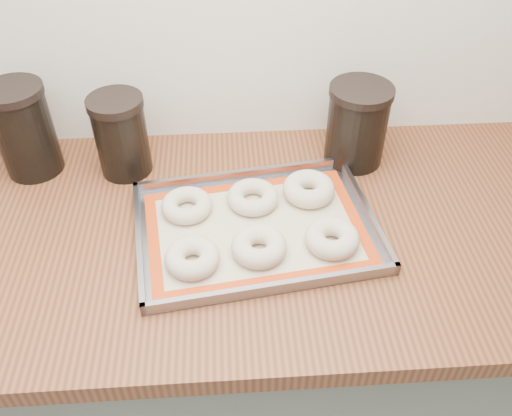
{
  "coord_description": "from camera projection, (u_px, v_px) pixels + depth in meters",
  "views": [
    {
      "loc": [
        0.14,
        0.9,
        1.65
      ],
      "look_at": [
        0.19,
        1.66,
        0.96
      ],
      "focal_mm": 38.0,
      "sensor_mm": 36.0,
      "label": 1
    }
  ],
  "objects": [
    {
      "name": "canister_mid",
      "position": [
        121.0,
        135.0,
        1.15
      ],
      "size": [
        0.12,
        0.12,
        0.18
      ],
      "color": "black",
      "rests_on": "countertop"
    },
    {
      "name": "canister_right",
      "position": [
        357.0,
        125.0,
        1.18
      ],
      "size": [
        0.14,
        0.14,
        0.18
      ],
      "color": "black",
      "rests_on": "countertop"
    },
    {
      "name": "bagel_front_left",
      "position": [
        192.0,
        258.0,
        0.98
      ],
      "size": [
        0.11,
        0.11,
        0.04
      ],
      "primitive_type": "torus",
      "rotation": [
        0.0,
        0.0,
        -0.08
      ],
      "color": "beige",
      "rests_on": "baking_mat"
    },
    {
      "name": "baking_mat",
      "position": [
        256.0,
        229.0,
        1.06
      ],
      "size": [
        0.46,
        0.34,
        0.0
      ],
      "rotation": [
        0.0,
        0.0,
        0.14
      ],
      "color": "#C6B793",
      "rests_on": "baking_tray"
    },
    {
      "name": "countertop",
      "position": [
        163.0,
        236.0,
        1.08
      ],
      "size": [
        3.06,
        0.68,
        0.04
      ],
      "primitive_type": "cube",
      "color": "brown",
      "rests_on": "cabinet"
    },
    {
      "name": "bagel_back_left",
      "position": [
        187.0,
        205.0,
        1.09
      ],
      "size": [
        0.11,
        0.11,
        0.03
      ],
      "primitive_type": "torus",
      "rotation": [
        0.0,
        0.0,
        -0.09
      ],
      "color": "beige",
      "rests_on": "baking_mat"
    },
    {
      "name": "baking_tray",
      "position": [
        256.0,
        228.0,
        1.06
      ],
      "size": [
        0.5,
        0.39,
        0.03
      ],
      "rotation": [
        0.0,
        0.0,
        0.14
      ],
      "color": "gray",
      "rests_on": "countertop"
    },
    {
      "name": "canister_left",
      "position": [
        24.0,
        130.0,
        1.14
      ],
      "size": [
        0.13,
        0.13,
        0.2
      ],
      "color": "black",
      "rests_on": "countertop"
    },
    {
      "name": "bagel_front_mid",
      "position": [
        259.0,
        246.0,
        1.0
      ],
      "size": [
        0.12,
        0.12,
        0.04
      ],
      "primitive_type": "torus",
      "rotation": [
        0.0,
        0.0,
        0.19
      ],
      "color": "beige",
      "rests_on": "baking_mat"
    },
    {
      "name": "bagel_back_mid",
      "position": [
        253.0,
        197.0,
        1.1
      ],
      "size": [
        0.11,
        0.11,
        0.03
      ],
      "primitive_type": "torus",
      "rotation": [
        0.0,
        0.0,
        0.08
      ],
      "color": "beige",
      "rests_on": "baking_mat"
    },
    {
      "name": "bagel_front_right",
      "position": [
        332.0,
        238.0,
        1.01
      ],
      "size": [
        0.13,
        0.13,
        0.04
      ],
      "primitive_type": "torus",
      "rotation": [
        0.0,
        0.0,
        0.39
      ],
      "color": "beige",
      "rests_on": "baking_mat"
    },
    {
      "name": "cabinet",
      "position": [
        183.0,
        360.0,
        1.38
      ],
      "size": [
        3.0,
        0.65,
        0.86
      ],
      "primitive_type": "cube",
      "color": "slate",
      "rests_on": "floor"
    },
    {
      "name": "bagel_back_right",
      "position": [
        309.0,
        189.0,
        1.12
      ],
      "size": [
        0.12,
        0.12,
        0.04
      ],
      "primitive_type": "torus",
      "rotation": [
        0.0,
        0.0,
        -0.15
      ],
      "color": "beige",
      "rests_on": "baking_mat"
    }
  ]
}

